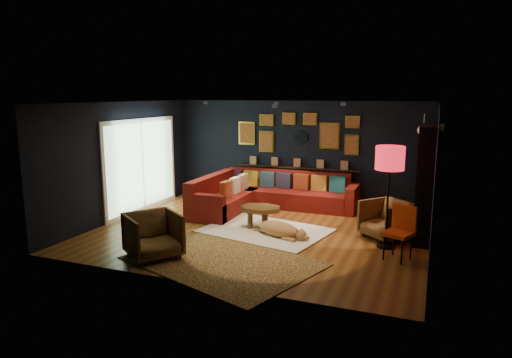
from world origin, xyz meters
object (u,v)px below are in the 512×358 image
(sectional, at_px, (262,196))
(armchair_right, at_px, (387,218))
(gold_stool, at_px, (159,231))
(dog, at_px, (279,226))
(orange_chair, at_px, (401,228))
(coffee_table, at_px, (260,211))
(armchair_left, at_px, (153,233))
(floor_lamp, at_px, (390,162))
(pouf, at_px, (226,203))

(sectional, bearing_deg, armchair_right, -23.23)
(gold_stool, distance_m, dog, 2.29)
(gold_stool, height_order, orange_chair, orange_chair)
(sectional, xyz_separation_m, coffee_table, (0.57, -1.61, 0.06))
(armchair_left, bearing_deg, floor_lamp, -25.60)
(coffee_table, distance_m, armchair_right, 2.52)
(armchair_left, xyz_separation_m, floor_lamp, (3.65, 2.00, 1.15))
(orange_chair, bearing_deg, floor_lamp, 142.23)
(armchair_left, xyz_separation_m, armchair_right, (3.60, 2.54, -0.02))
(orange_chair, bearing_deg, coffee_table, -171.85)
(gold_stool, bearing_deg, dog, 30.17)
(pouf, bearing_deg, gold_stool, -94.64)
(armchair_right, xyz_separation_m, dog, (-1.96, -0.69, -0.19))
(coffee_table, height_order, pouf, coffee_table)
(armchair_left, height_order, armchair_right, armchair_left)
(dog, bearing_deg, gold_stool, -132.26)
(sectional, height_order, armchair_right, sectional)
(pouf, bearing_deg, coffee_table, -37.85)
(pouf, height_order, floor_lamp, floor_lamp)
(sectional, relative_size, dog, 2.64)
(coffee_table, bearing_deg, floor_lamp, -5.63)
(pouf, xyz_separation_m, orange_chair, (4.07, -1.72, 0.33))
(armchair_left, height_order, floor_lamp, floor_lamp)
(sectional, bearing_deg, gold_stool, -105.51)
(coffee_table, height_order, dog, coffee_table)
(gold_stool, relative_size, orange_chair, 0.48)
(armchair_right, distance_m, dog, 2.09)
(coffee_table, relative_size, armchair_left, 1.05)
(armchair_right, relative_size, dog, 0.64)
(armchair_left, relative_size, gold_stool, 1.95)
(dog, bearing_deg, orange_chair, 8.81)
(sectional, height_order, dog, sectional)
(armchair_right, distance_m, orange_chair, 1.11)
(armchair_right, xyz_separation_m, floor_lamp, (0.05, -0.54, 1.17))
(pouf, height_order, armchair_left, armchair_left)
(armchair_left, relative_size, floor_lamp, 0.46)
(coffee_table, relative_size, orange_chair, 0.99)
(pouf, height_order, dog, dog)
(gold_stool, bearing_deg, orange_chair, 10.55)
(coffee_table, height_order, orange_chair, orange_chair)
(sectional, distance_m, armchair_right, 3.34)
(coffee_table, xyz_separation_m, pouf, (-1.24, 0.96, -0.17))
(armchair_right, xyz_separation_m, gold_stool, (-3.94, -1.84, -0.19))
(pouf, distance_m, floor_lamp, 4.20)
(sectional, bearing_deg, armchair_left, -97.83)
(sectional, relative_size, pouf, 6.07)
(coffee_table, height_order, gold_stool, coffee_table)
(armchair_right, bearing_deg, sectional, -163.21)
(sectional, xyz_separation_m, armchair_right, (3.06, -1.32, 0.09))
(sectional, distance_m, armchair_left, 3.90)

